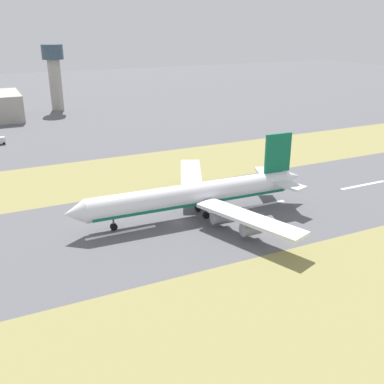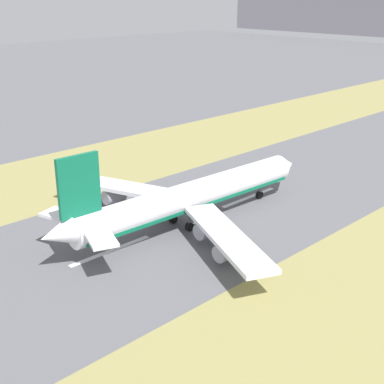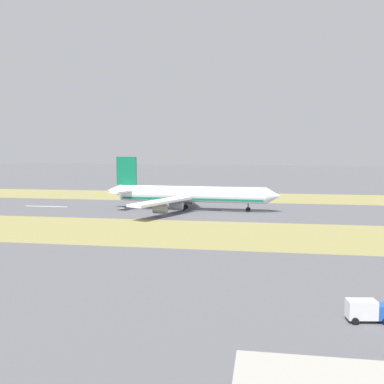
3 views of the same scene
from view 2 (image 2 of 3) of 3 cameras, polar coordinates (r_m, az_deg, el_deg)
ground_plane at (r=117.24m, az=1.23°, el=-2.45°), size 800.00×800.00×0.00m
grass_median_west at (r=150.36m, az=-10.99°, el=2.48°), size 40.00×600.00×0.01m
centreline_dash_mid at (r=102.83m, az=-8.65°, el=-6.20°), size 1.20×18.00×0.01m
centreline_dash_far at (r=127.67m, az=6.07°, el=-0.57°), size 1.20×18.00×0.01m
airplane_main_jet at (r=109.80m, az=-0.74°, el=-0.71°), size 64.09×67.16×20.20m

